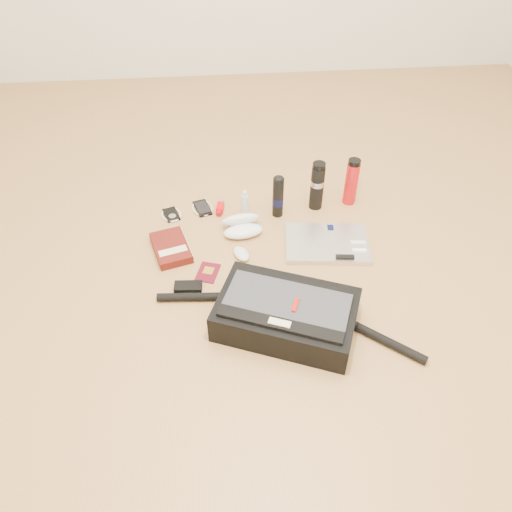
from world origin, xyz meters
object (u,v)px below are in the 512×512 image
(book, at_px, (171,248))
(thermos_red, at_px, (351,182))
(thermos_black, at_px, (317,186))
(messenger_bag, at_px, (285,314))
(laptop, at_px, (327,243))

(book, bearing_deg, thermos_red, 2.33)
(book, relative_size, thermos_black, 1.02)
(thermos_black, bearing_deg, messenger_bag, -108.85)
(messenger_bag, height_order, laptop, messenger_bag)
(laptop, bearing_deg, book, -175.71)
(thermos_red, bearing_deg, book, -161.76)
(thermos_black, distance_m, thermos_red, 0.17)
(laptop, xyz_separation_m, thermos_black, (-0.00, 0.29, 0.11))
(laptop, xyz_separation_m, thermos_red, (0.17, 0.31, 0.11))
(book, distance_m, thermos_black, 0.74)
(thermos_red, bearing_deg, messenger_bag, -119.30)
(book, height_order, thermos_red, thermos_red)
(thermos_black, bearing_deg, book, -159.28)
(laptop, height_order, thermos_red, thermos_red)
(book, bearing_deg, laptop, -18.14)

